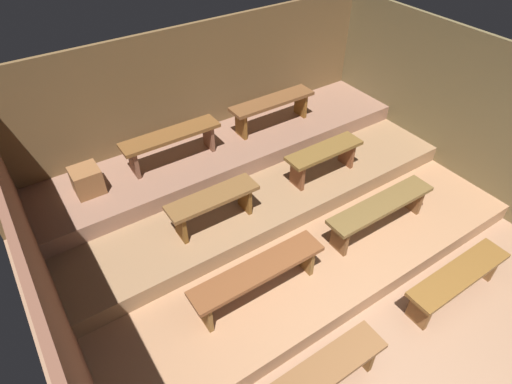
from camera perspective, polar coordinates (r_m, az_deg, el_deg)
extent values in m
cube|color=#977054|center=(5.69, 5.27, -7.55)|extent=(6.29, 5.30, 0.08)
cube|color=brown|center=(6.49, -6.82, 12.14)|extent=(6.29, 0.06, 2.24)
cube|color=brown|center=(4.18, -25.85, -11.93)|extent=(0.06, 5.30, 2.24)
cube|color=brown|center=(6.76, 25.04, 9.71)|extent=(0.06, 5.30, 2.24)
cube|color=#A37552|center=(5.86, 2.19, -3.37)|extent=(5.49, 3.45, 0.23)
cube|color=#926D4B|center=(6.11, -1.25, 1.64)|extent=(5.49, 2.17, 0.23)
cube|color=#8D6550|center=(6.32, -3.81, 5.68)|extent=(5.49, 1.14, 0.23)
cube|color=brown|center=(4.25, 8.50, -22.65)|extent=(1.42, 0.32, 0.05)
cube|color=brown|center=(4.68, 14.05, -19.85)|extent=(0.05, 0.26, 0.38)
cube|color=brown|center=(5.32, 25.44, -9.83)|extent=(1.42, 0.32, 0.05)
cube|color=brown|center=(5.11, 20.87, -14.56)|extent=(0.05, 0.26, 0.38)
cube|color=brown|center=(5.88, 28.14, -8.42)|extent=(0.05, 0.26, 0.38)
cube|color=brown|center=(4.56, 0.28, -10.33)|extent=(1.55, 0.32, 0.05)
cube|color=brown|center=(4.55, -6.83, -15.55)|extent=(0.05, 0.26, 0.38)
cube|color=brown|center=(4.99, 6.58, -8.59)|extent=(0.05, 0.26, 0.38)
cube|color=brown|center=(5.49, 16.34, -1.62)|extent=(1.55, 0.32, 0.05)
cube|color=brown|center=(5.25, 11.04, -6.08)|extent=(0.05, 0.26, 0.38)
cube|color=brown|center=(6.05, 20.17, -0.79)|extent=(0.05, 0.26, 0.38)
cube|color=brown|center=(5.04, -5.80, -0.73)|extent=(1.13, 0.32, 0.05)
cube|color=brown|center=(5.06, -10.02, -4.42)|extent=(0.05, 0.26, 0.38)
cube|color=brown|center=(5.35, -1.50, -0.74)|extent=(0.05, 0.26, 0.38)
cube|color=brown|center=(5.85, 9.09, 5.47)|extent=(1.13, 0.32, 0.05)
cube|color=brown|center=(5.73, 5.52, 2.32)|extent=(0.05, 0.26, 0.38)
cube|color=brown|center=(6.24, 11.97, 5.09)|extent=(0.05, 0.26, 0.38)
cube|color=brown|center=(5.77, -11.29, 7.44)|extent=(1.34, 0.32, 0.05)
cube|color=brown|center=(5.76, -15.95, 3.83)|extent=(0.05, 0.26, 0.38)
cube|color=brown|center=(6.08, -6.32, 7.40)|extent=(0.05, 0.26, 0.38)
cube|color=brown|center=(6.46, 2.19, 11.99)|extent=(1.34, 0.32, 0.05)
cube|color=brown|center=(6.30, -1.99, 8.92)|extent=(0.05, 0.26, 0.38)
cube|color=brown|center=(6.86, 5.96, 11.56)|extent=(0.05, 0.26, 0.38)
cube|color=brown|center=(5.67, -21.54, 1.44)|extent=(0.34, 0.34, 0.34)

